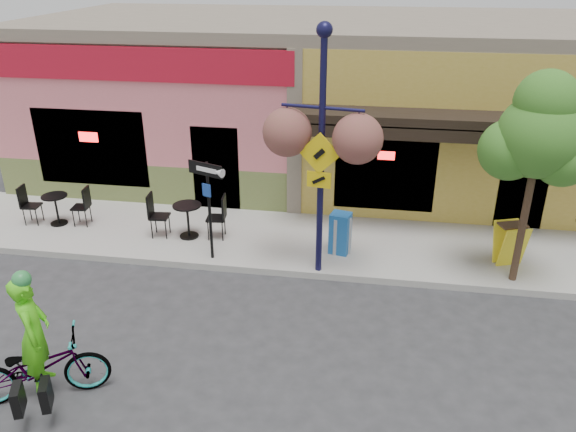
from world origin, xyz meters
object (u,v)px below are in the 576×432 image
(bicycle, at_px, (39,368))
(newspaper_box_grey, at_px, (340,234))
(lamp_post, at_px, (321,157))
(one_way_sign, at_px, (210,212))
(cyclist_rider, at_px, (37,347))
(newspaper_box_blue, at_px, (340,233))
(street_tree, at_px, (531,181))
(building, at_px, (347,96))

(bicycle, bearing_deg, newspaper_box_grey, -62.50)
(lamp_post, xyz_separation_m, one_way_sign, (-2.32, 0.15, -1.37))
(bicycle, distance_m, newspaper_box_grey, 6.50)
(cyclist_rider, bearing_deg, newspaper_box_blue, -62.39)
(cyclist_rider, height_order, street_tree, street_tree)
(cyclist_rider, height_order, newspaper_box_grey, cyclist_rider)
(building, height_order, street_tree, building)
(lamp_post, height_order, one_way_sign, lamp_post)
(bicycle, height_order, cyclist_rider, cyclist_rider)
(lamp_post, xyz_separation_m, newspaper_box_grey, (0.38, 0.88, -2.04))
(bicycle, xyz_separation_m, newspaper_box_blue, (4.10, 5.01, 0.08))
(lamp_post, distance_m, street_tree, 3.94)
(building, bearing_deg, street_tree, -59.91)
(building, relative_size, bicycle, 9.01)
(building, xyz_separation_m, lamp_post, (-0.08, -6.85, 0.37))
(cyclist_rider, bearing_deg, one_way_sign, -40.83)
(one_way_sign, distance_m, newspaper_box_blue, 2.85)
(building, relative_size, newspaper_box_grey, 21.65)
(one_way_sign, bearing_deg, newspaper_box_blue, 36.02)
(cyclist_rider, height_order, newspaper_box_blue, cyclist_rider)
(cyclist_rider, xyz_separation_m, street_tree, (7.59, 4.40, 1.35))
(building, bearing_deg, bicycle, -109.06)
(building, bearing_deg, newspaper_box_grey, -87.21)
(cyclist_rider, relative_size, street_tree, 0.43)
(bicycle, distance_m, newspaper_box_blue, 6.47)
(building, distance_m, newspaper_box_blue, 6.24)
(one_way_sign, xyz_separation_m, newspaper_box_grey, (2.69, 0.73, -0.67))
(cyclist_rider, relative_size, lamp_post, 0.37)
(cyclist_rider, height_order, lamp_post, lamp_post)
(bicycle, xyz_separation_m, cyclist_rider, (0.05, 0.00, 0.38))
(newspaper_box_blue, relative_size, newspaper_box_grey, 1.10)
(lamp_post, bearing_deg, bicycle, -122.59)
(cyclist_rider, xyz_separation_m, newspaper_box_blue, (4.05, 5.01, -0.30))
(newspaper_box_grey, bearing_deg, newspaper_box_blue, -107.99)
(one_way_sign, height_order, newspaper_box_grey, one_way_sign)
(building, relative_size, one_way_sign, 8.35)
(one_way_sign, xyz_separation_m, newspaper_box_blue, (2.69, 0.69, -0.63))
(bicycle, height_order, newspaper_box_blue, newspaper_box_blue)
(newspaper_box_grey, height_order, street_tree, street_tree)
(street_tree, bearing_deg, newspaper_box_blue, 170.27)
(bicycle, height_order, lamp_post, lamp_post)
(one_way_sign, relative_size, newspaper_box_grey, 2.59)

